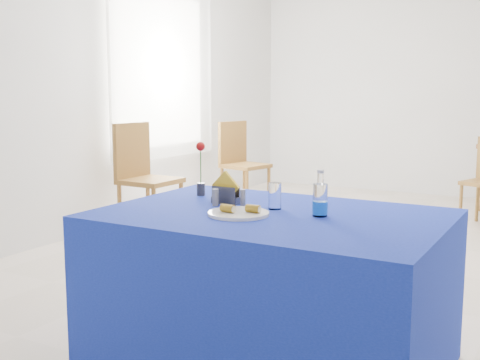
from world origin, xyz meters
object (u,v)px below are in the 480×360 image
Objects in this scene: blue_table at (271,290)px; water_bottle at (320,201)px; chair_win_a at (142,171)px; plate at (238,213)px; chair_win_b at (240,158)px.

blue_table is 7.44× the size of water_bottle.
chair_win_a is at bearing 140.90° from blue_table.
plate is at bearing -130.89° from chair_win_a.
chair_win_a is at bearing 144.17° from water_bottle.
chair_win_a is 1.63m from chair_win_b.
chair_win_a is 1.05× the size of chair_win_b.
chair_win_b is at bearing -2.37° from chair_win_a.
blue_table is at bearing -170.82° from water_bottle.
blue_table is (0.11, 0.13, -0.39)m from plate.
chair_win_a reaches higher than blue_table.
chair_win_a is (-2.14, 1.95, -0.16)m from plate.
blue_table is 0.51m from water_bottle.
plate is 0.27× the size of chair_win_a.
chair_win_b is at bearing 124.70° from water_bottle.
chair_win_b is (-2.03, 3.59, -0.20)m from plate.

